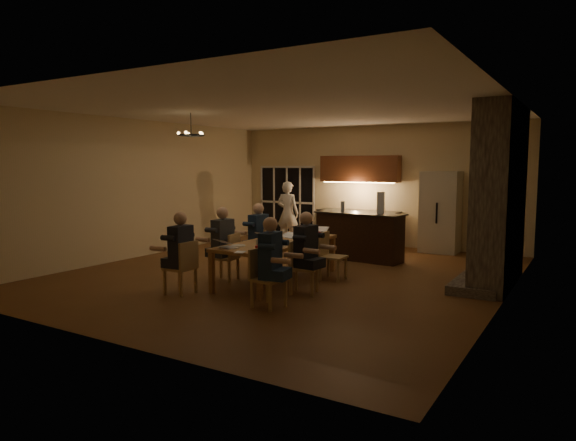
# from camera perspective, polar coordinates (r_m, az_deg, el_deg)

# --- Properties ---
(floor) EXTENTS (9.00, 9.00, 0.00)m
(floor) POSITION_cam_1_polar(r_m,az_deg,el_deg) (10.22, -0.05, -5.95)
(floor) COLOR brown
(floor) RESTS_ON ground
(back_wall) EXTENTS (8.00, 0.04, 3.20)m
(back_wall) POSITION_cam_1_polar(r_m,az_deg,el_deg) (14.07, 9.51, 3.85)
(back_wall) COLOR beige
(back_wall) RESTS_ON ground
(left_wall) EXTENTS (0.04, 9.00, 3.20)m
(left_wall) POSITION_cam_1_polar(r_m,az_deg,el_deg) (12.56, -15.99, 3.43)
(left_wall) COLOR beige
(left_wall) RESTS_ON ground
(right_wall) EXTENTS (0.04, 9.00, 3.20)m
(right_wall) POSITION_cam_1_polar(r_m,az_deg,el_deg) (8.65, 23.42, 2.04)
(right_wall) COLOR beige
(right_wall) RESTS_ON ground
(ceiling) EXTENTS (8.00, 9.00, 0.04)m
(ceiling) POSITION_cam_1_polar(r_m,az_deg,el_deg) (10.05, -0.05, 12.30)
(ceiling) COLOR white
(ceiling) RESTS_ON back_wall
(french_doors) EXTENTS (1.86, 0.08, 2.10)m
(french_doors) POSITION_cam_1_polar(r_m,az_deg,el_deg) (15.26, -0.08, 2.04)
(french_doors) COLOR black
(french_doors) RESTS_ON ground
(fireplace) EXTENTS (0.58, 2.50, 3.20)m
(fireplace) POSITION_cam_1_polar(r_m,az_deg,el_deg) (9.89, 22.51, 2.53)
(fireplace) COLOR #766C5C
(fireplace) RESTS_ON ground
(kitchenette) EXTENTS (2.24, 0.68, 2.40)m
(kitchenette) POSITION_cam_1_polar(r_m,az_deg,el_deg) (13.91, 7.84, 2.20)
(kitchenette) COLOR brown
(kitchenette) RESTS_ON ground
(refrigerator) EXTENTS (0.90, 0.68, 2.00)m
(refrigerator) POSITION_cam_1_polar(r_m,az_deg,el_deg) (13.17, 16.57, 0.91)
(refrigerator) COLOR beige
(refrigerator) RESTS_ON ground
(dining_table) EXTENTS (1.10, 2.75, 0.75)m
(dining_table) POSITION_cam_1_polar(r_m,az_deg,el_deg) (9.54, -1.15, -4.53)
(dining_table) COLOR #AB7544
(dining_table) RESTS_ON ground
(bar_island) EXTENTS (2.10, 0.87, 1.08)m
(bar_island) POSITION_cam_1_polar(r_m,az_deg,el_deg) (11.75, 7.93, -1.75)
(bar_island) COLOR black
(bar_island) RESTS_ON ground
(chair_left_near) EXTENTS (0.44, 0.44, 0.89)m
(chair_left_near) POSITION_cam_1_polar(r_m,az_deg,el_deg) (8.81, -11.91, -5.10)
(chair_left_near) COLOR tan
(chair_left_near) RESTS_ON ground
(chair_left_mid) EXTENTS (0.51, 0.51, 0.89)m
(chair_left_mid) POSITION_cam_1_polar(r_m,az_deg,el_deg) (9.64, -7.04, -4.04)
(chair_left_mid) COLOR tan
(chair_left_mid) RESTS_ON ground
(chair_left_far) EXTENTS (0.47, 0.47, 0.89)m
(chair_left_far) POSITION_cam_1_polar(r_m,az_deg,el_deg) (10.53, -3.01, -3.14)
(chair_left_far) COLOR tan
(chair_left_far) RESTS_ON ground
(chair_right_near) EXTENTS (0.49, 0.49, 0.89)m
(chair_right_near) POSITION_cam_1_polar(r_m,az_deg,el_deg) (7.78, -2.15, -6.46)
(chair_right_near) COLOR tan
(chair_right_near) RESTS_ON ground
(chair_right_mid) EXTENTS (0.54, 0.54, 0.89)m
(chair_right_mid) POSITION_cam_1_polar(r_m,az_deg,el_deg) (8.61, 1.81, -5.23)
(chair_right_mid) COLOR tan
(chair_right_mid) RESTS_ON ground
(chair_right_far) EXTENTS (0.46, 0.46, 0.89)m
(chair_right_far) POSITION_cam_1_polar(r_m,az_deg,el_deg) (9.68, 5.06, -3.98)
(chair_right_far) COLOR tan
(chair_right_far) RESTS_ON ground
(person_left_near) EXTENTS (0.64, 0.64, 1.38)m
(person_left_near) POSITION_cam_1_polar(r_m,az_deg,el_deg) (8.72, -11.80, -3.58)
(person_left_near) COLOR #202129
(person_left_near) RESTS_ON ground
(person_right_near) EXTENTS (0.68, 0.68, 1.38)m
(person_right_near) POSITION_cam_1_polar(r_m,az_deg,el_deg) (7.71, -1.97, -4.71)
(person_right_near) COLOR #1B2D45
(person_right_near) RESTS_ON ground
(person_left_mid) EXTENTS (0.62, 0.62, 1.38)m
(person_left_mid) POSITION_cam_1_polar(r_m,az_deg,el_deg) (9.59, -7.25, -2.61)
(person_left_mid) COLOR #363A40
(person_left_mid) RESTS_ON ground
(person_right_mid) EXTENTS (0.66, 0.66, 1.38)m
(person_right_mid) POSITION_cam_1_polar(r_m,az_deg,el_deg) (8.58, 2.01, -3.60)
(person_right_mid) COLOR #202129
(person_right_mid) RESTS_ON ground
(person_left_far) EXTENTS (0.63, 0.63, 1.38)m
(person_left_far) POSITION_cam_1_polar(r_m,az_deg,el_deg) (10.48, -3.29, -1.83)
(person_left_far) COLOR #1B2D45
(person_left_far) RESTS_ON ground
(standing_person) EXTENTS (0.65, 0.45, 1.72)m
(standing_person) POSITION_cam_1_polar(r_m,az_deg,el_deg) (13.88, -0.03, 0.84)
(standing_person) COLOR white
(standing_person) RESTS_ON ground
(chandelier) EXTENTS (0.53, 0.53, 0.03)m
(chandelier) POSITION_cam_1_polar(r_m,az_deg,el_deg) (10.70, -10.71, 9.30)
(chandelier) COLOR black
(chandelier) RESTS_ON ceiling
(laptop_a) EXTENTS (0.39, 0.36, 0.23)m
(laptop_a) POSITION_cam_1_polar(r_m,az_deg,el_deg) (8.73, -6.64, -2.33)
(laptop_a) COLOR silver
(laptop_a) RESTS_ON dining_table
(laptop_b) EXTENTS (0.32, 0.28, 0.23)m
(laptop_b) POSITION_cam_1_polar(r_m,az_deg,el_deg) (8.66, -2.19, -2.36)
(laptop_b) COLOR silver
(laptop_b) RESTS_ON dining_table
(laptop_c) EXTENTS (0.35, 0.31, 0.23)m
(laptop_c) POSITION_cam_1_polar(r_m,az_deg,el_deg) (9.58, -2.18, -1.53)
(laptop_c) COLOR silver
(laptop_c) RESTS_ON dining_table
(laptop_d) EXTENTS (0.38, 0.36, 0.23)m
(laptop_d) POSITION_cam_1_polar(r_m,az_deg,el_deg) (9.30, -0.26, -1.76)
(laptop_d) COLOR silver
(laptop_d) RESTS_ON dining_table
(laptop_e) EXTENTS (0.40, 0.38, 0.23)m
(laptop_e) POSITION_cam_1_polar(r_m,az_deg,el_deg) (10.57, 1.27, -0.81)
(laptop_e) COLOR silver
(laptop_e) RESTS_ON dining_table
(laptop_f) EXTENTS (0.36, 0.33, 0.23)m
(laptop_f) POSITION_cam_1_polar(r_m,az_deg,el_deg) (10.21, 3.41, -1.07)
(laptop_f) COLOR silver
(laptop_f) RESTS_ON dining_table
(mug_front) EXTENTS (0.09, 0.09, 0.10)m
(mug_front) POSITION_cam_1_polar(r_m,az_deg,el_deg) (9.10, -3.13, -2.35)
(mug_front) COLOR white
(mug_front) RESTS_ON dining_table
(mug_mid) EXTENTS (0.07, 0.07, 0.10)m
(mug_mid) POSITION_cam_1_polar(r_m,az_deg,el_deg) (9.94, 1.37, -1.62)
(mug_mid) COLOR white
(mug_mid) RESTS_ON dining_table
(mug_back) EXTENTS (0.08, 0.08, 0.10)m
(mug_back) POSITION_cam_1_polar(r_m,az_deg,el_deg) (10.41, -0.51, -1.26)
(mug_back) COLOR white
(mug_back) RESTS_ON dining_table
(redcup_near) EXTENTS (0.09, 0.09, 0.12)m
(redcup_near) POSITION_cam_1_polar(r_m,az_deg,el_deg) (8.21, -3.37, -3.21)
(redcup_near) COLOR red
(redcup_near) RESTS_ON dining_table
(redcup_mid) EXTENTS (0.08, 0.08, 0.12)m
(redcup_mid) POSITION_cam_1_polar(r_m,az_deg,el_deg) (10.03, -1.71, -1.49)
(redcup_mid) COLOR red
(redcup_mid) RESTS_ON dining_table
(redcup_far) EXTENTS (0.09, 0.09, 0.12)m
(redcup_far) POSITION_cam_1_polar(r_m,az_deg,el_deg) (10.60, 3.44, -1.09)
(redcup_far) COLOR red
(redcup_far) RESTS_ON dining_table
(can_silver) EXTENTS (0.06, 0.06, 0.12)m
(can_silver) POSITION_cam_1_polar(r_m,az_deg,el_deg) (8.83, -3.40, -2.54)
(can_silver) COLOR #B2B2B7
(can_silver) RESTS_ON dining_table
(can_cola) EXTENTS (0.07, 0.07, 0.12)m
(can_cola) POSITION_cam_1_polar(r_m,az_deg,el_deg) (10.78, 2.49, -0.96)
(can_cola) COLOR #3F0F0C
(can_cola) RESTS_ON dining_table
(can_right) EXTENTS (0.06, 0.06, 0.12)m
(can_right) POSITION_cam_1_polar(r_m,az_deg,el_deg) (9.50, 1.67, -1.92)
(can_right) COLOR #B2B2B7
(can_right) RESTS_ON dining_table
(plate_near) EXTENTS (0.24, 0.24, 0.02)m
(plate_near) POSITION_cam_1_polar(r_m,az_deg,el_deg) (8.90, -1.03, -2.80)
(plate_near) COLOR white
(plate_near) RESTS_ON dining_table
(plate_left) EXTENTS (0.25, 0.25, 0.02)m
(plate_left) POSITION_cam_1_polar(r_m,az_deg,el_deg) (8.92, -5.56, -2.81)
(plate_left) COLOR white
(plate_left) RESTS_ON dining_table
(plate_far) EXTENTS (0.23, 0.23, 0.02)m
(plate_far) POSITION_cam_1_polar(r_m,az_deg,el_deg) (9.98, 3.35, -1.83)
(plate_far) COLOR white
(plate_far) RESTS_ON dining_table
(notepad) EXTENTS (0.20, 0.24, 0.01)m
(notepad) POSITION_cam_1_polar(r_m,az_deg,el_deg) (8.28, -5.36, -3.53)
(notepad) COLOR white
(notepad) RESTS_ON dining_table
(bar_bottle) EXTENTS (0.09, 0.09, 0.24)m
(bar_bottle) POSITION_cam_1_polar(r_m,az_deg,el_deg) (11.90, 6.09, 1.57)
(bar_bottle) COLOR #99999E
(bar_bottle) RESTS_ON bar_island
(bar_blender) EXTENTS (0.18, 0.18, 0.48)m
(bar_blender) POSITION_cam_1_polar(r_m,az_deg,el_deg) (11.51, 10.27, 1.95)
(bar_blender) COLOR silver
(bar_blender) RESTS_ON bar_island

